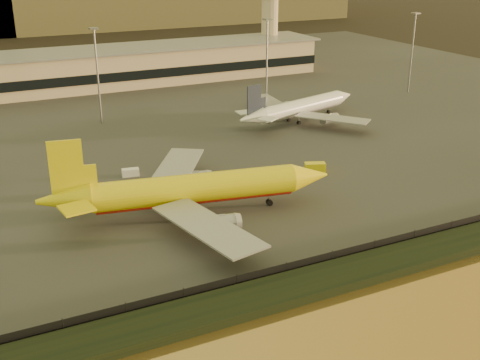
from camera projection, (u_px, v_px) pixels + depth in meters
name	position (u px, v px, depth m)	size (l,w,h in m)	color
ground	(278.00, 234.00, 101.50)	(900.00, 900.00, 0.00)	black
embankment	(336.00, 277.00, 87.03)	(320.00, 7.00, 1.40)	black
tarmac	(122.00, 107.00, 180.86)	(320.00, 220.00, 0.20)	#2D2D2D
perimeter_fence	(321.00, 261.00, 90.16)	(300.00, 0.05, 2.20)	black
terminal_building	(53.00, 72.00, 198.20)	(202.00, 25.00, 12.60)	tan
control_tower	(270.00, 11.00, 231.78)	(11.20, 11.20, 35.50)	tan
apron_light_masts	(192.00, 62.00, 164.60)	(152.20, 12.20, 25.40)	slate
dhl_cargo_jet	(191.00, 190.00, 106.81)	(52.46, 50.70, 15.72)	yellow
white_narrowbody_jet	(300.00, 108.00, 164.34)	(43.22, 41.24, 12.62)	silver
gse_vehicle_yellow	(315.00, 167.00, 128.49)	(4.36, 1.96, 1.96)	yellow
gse_vehicle_white	(130.00, 172.00, 126.10)	(3.54, 1.59, 1.59)	silver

